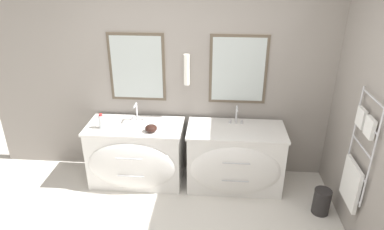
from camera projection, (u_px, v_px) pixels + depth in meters
The scene contains 9 objects.
wall_back at pixel (188, 76), 4.18m from camera, with size 5.10×0.15×2.60m.
wall_right at pixel (370, 115), 3.16m from camera, with size 0.13×3.60×2.60m.
vanity_left at pixel (136, 154), 4.24m from camera, with size 1.16×0.65×0.78m.
vanity_right at pixel (235, 158), 4.15m from camera, with size 1.16×0.65×0.78m.
faucet_left at pixel (136, 112), 4.20m from camera, with size 0.17×0.14×0.23m.
faucet_right at pixel (236, 115), 4.11m from camera, with size 0.17×0.14×0.23m.
toiletry_bottle at pixel (101, 121), 4.02m from camera, with size 0.06×0.06×0.18m.
amenity_bowl at pixel (151, 128), 3.95m from camera, with size 0.14×0.14×0.08m.
waste_bin at pixel (322, 201), 3.80m from camera, with size 0.19×0.19×0.30m.
Camera 1 is at (0.36, -2.22, 2.61)m, focal length 32.00 mm.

